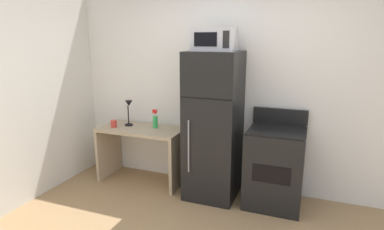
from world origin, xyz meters
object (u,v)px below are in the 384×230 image
object	(u,v)px
spray_bottle	(155,121)
microwave	(214,39)
desk	(142,144)
oven_range	(275,167)
refrigerator	(214,126)
coffee_mug	(114,124)
desk_lamp	(129,109)

from	to	relation	value
spray_bottle	microwave	bearing A→B (deg)	-9.33
desk	oven_range	distance (m)	1.76
microwave	oven_range	distance (m)	1.62
refrigerator	microwave	world-z (taller)	microwave
coffee_mug	spray_bottle	xyz separation A→B (m)	(0.54, 0.18, 0.05)
refrigerator	desk	bearing A→B (deg)	177.90
coffee_mug	oven_range	distance (m)	2.16
desk	desk_lamp	xyz separation A→B (m)	(-0.21, 0.04, 0.47)
desk_lamp	refrigerator	world-z (taller)	refrigerator
spray_bottle	microwave	distance (m)	1.37
coffee_mug	microwave	bearing A→B (deg)	1.52
refrigerator	coffee_mug	bearing A→B (deg)	-177.60
spray_bottle	microwave	world-z (taller)	microwave
desk_lamp	desk	bearing A→B (deg)	-10.99
desk_lamp	refrigerator	size ratio (longest dim) A/B	0.20
desk	coffee_mug	distance (m)	0.47
coffee_mug	refrigerator	distance (m)	1.39
desk	refrigerator	bearing A→B (deg)	-2.10
desk	coffee_mug	size ratio (longest dim) A/B	11.87
desk_lamp	microwave	distance (m)	1.53
coffee_mug	spray_bottle	size ratio (longest dim) A/B	0.38
desk_lamp	coffee_mug	bearing A→B (deg)	-139.88
desk_lamp	coffee_mug	world-z (taller)	desk_lamp
oven_range	refrigerator	bearing A→B (deg)	-178.46
coffee_mug	spray_bottle	world-z (taller)	spray_bottle
desk	oven_range	world-z (taller)	oven_range
desk	coffee_mug	bearing A→B (deg)	-165.43
desk_lamp	spray_bottle	bearing A→B (deg)	6.23
coffee_mug	microwave	world-z (taller)	microwave
coffee_mug	desk_lamp	bearing A→B (deg)	40.12
desk	coffee_mug	world-z (taller)	coffee_mug
desk_lamp	microwave	xyz separation A→B (m)	(1.23, -0.10, 0.92)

